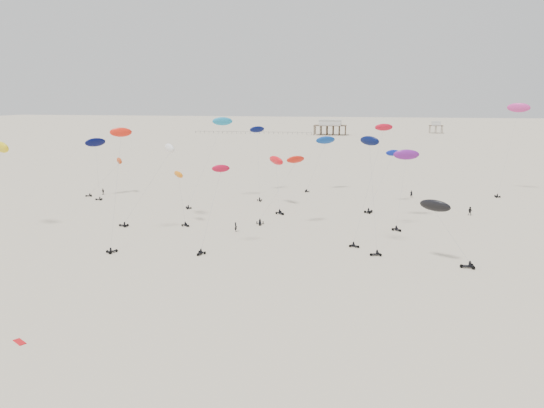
% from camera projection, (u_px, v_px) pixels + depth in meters
% --- Properties ---
extents(ground_plane, '(900.00, 900.00, 0.00)m').
position_uv_depth(ground_plane, '(326.00, 164.00, 200.54)').
color(ground_plane, beige).
extents(pavilion_main, '(21.00, 13.00, 9.80)m').
position_uv_depth(pavilion_main, '(330.00, 128.00, 345.96)').
color(pavilion_main, brown).
rests_on(pavilion_main, ground).
extents(pavilion_small, '(9.00, 7.00, 8.00)m').
position_uv_depth(pavilion_small, '(436.00, 128.00, 362.48)').
color(pavilion_small, brown).
rests_on(pavilion_small, ground).
extents(pier_fence, '(80.20, 0.20, 1.50)m').
position_uv_depth(pier_fence, '(252.00, 133.00, 355.95)').
color(pier_fence, black).
rests_on(pier_fence, ground).
extents(rig_0, '(6.65, 16.92, 20.77)m').
position_uv_depth(rig_0, '(258.00, 142.00, 137.93)').
color(rig_0, black).
rests_on(rig_0, ground).
extents(rig_1, '(8.27, 15.74, 17.73)m').
position_uv_depth(rig_1, '(383.00, 178.00, 121.54)').
color(rig_1, black).
rests_on(rig_1, ground).
extents(rig_2, '(4.77, 7.63, 19.02)m').
position_uv_depth(rig_2, '(371.00, 173.00, 86.35)').
color(rig_2, black).
rests_on(rig_2, ground).
extents(rig_3, '(4.45, 7.79, 14.19)m').
position_uv_depth(rig_3, '(212.00, 204.00, 87.31)').
color(rig_3, black).
rests_on(rig_3, ground).
extents(rig_4, '(9.94, 4.47, 14.27)m').
position_uv_depth(rig_4, '(283.00, 181.00, 104.23)').
color(rig_4, black).
rests_on(rig_4, ground).
extents(rig_5, '(6.45, 14.81, 21.65)m').
position_uv_depth(rig_5, '(119.00, 161.00, 93.27)').
color(rig_5, black).
rests_on(rig_5, ground).
extents(rig_6, '(6.65, 13.91, 13.47)m').
position_uv_depth(rig_6, '(277.00, 169.00, 121.59)').
color(rig_6, black).
rests_on(rig_6, ground).
extents(rig_7, '(7.25, 15.37, 23.07)m').
position_uv_depth(rig_7, '(374.00, 165.00, 95.54)').
color(rig_7, black).
rests_on(rig_7, ground).
extents(rig_8, '(8.34, 7.84, 15.11)m').
position_uv_depth(rig_8, '(324.00, 144.00, 142.33)').
color(rig_8, black).
rests_on(rig_8, ground).
extents(rig_9, '(9.62, 12.30, 17.37)m').
position_uv_depth(rig_9, '(161.00, 162.00, 108.19)').
color(rig_9, black).
rests_on(rig_9, ground).
extents(rig_11, '(4.95, 5.40, 10.79)m').
position_uv_depth(rig_11, '(181.00, 190.00, 105.24)').
color(rig_11, black).
rests_on(rig_11, ground).
extents(rig_12, '(8.58, 8.69, 11.11)m').
position_uv_depth(rig_12, '(113.00, 168.00, 137.70)').
color(rig_12, black).
rests_on(rig_12, ground).
extents(rig_13, '(8.84, 5.41, 10.30)m').
position_uv_depth(rig_13, '(442.00, 218.00, 80.31)').
color(rig_13, black).
rests_on(rig_13, ground).
extents(rig_14, '(5.66, 14.03, 16.57)m').
position_uv_depth(rig_14, '(405.00, 165.00, 108.03)').
color(rig_14, black).
rests_on(rig_14, ground).
extents(rig_15, '(9.64, 12.79, 24.43)m').
position_uv_depth(rig_15, '(517.00, 116.00, 137.80)').
color(rig_15, black).
rests_on(rig_15, ground).
extents(rig_17, '(8.19, 16.59, 22.98)m').
position_uv_depth(rig_17, '(218.00, 131.00, 128.49)').
color(rig_17, black).
rests_on(rig_17, ground).
extents(rig_18, '(6.70, 9.48, 15.34)m').
position_uv_depth(rig_18, '(96.00, 147.00, 133.80)').
color(rig_18, black).
rests_on(rig_18, ground).
extents(spectator_0, '(0.91, 0.92, 2.12)m').
position_uv_depth(spectator_0, '(236.00, 231.00, 100.65)').
color(spectator_0, black).
rests_on(spectator_0, ground).
extents(spectator_1, '(1.25, 1.08, 2.21)m').
position_uv_depth(spectator_1, '(470.00, 215.00, 114.16)').
color(spectator_1, black).
rests_on(spectator_1, ground).
extents(spectator_2, '(1.27, 1.05, 1.89)m').
position_uv_depth(spectator_2, '(103.00, 195.00, 138.12)').
color(spectator_2, black).
rests_on(spectator_2, ground).
extents(spectator_3, '(0.85, 0.66, 2.09)m').
position_uv_depth(spectator_3, '(411.00, 197.00, 134.33)').
color(spectator_3, black).
rests_on(spectator_3, ground).
extents(grounded_kite_b, '(1.90, 1.55, 0.07)m').
position_uv_depth(grounded_kite_b, '(20.00, 342.00, 55.46)').
color(grounded_kite_b, red).
rests_on(grounded_kite_b, ground).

